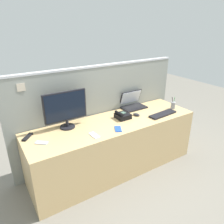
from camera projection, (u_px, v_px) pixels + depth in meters
ground_plane at (114, 167)px, 3.04m from camera, size 10.00×10.00×0.00m
desk at (114, 146)px, 2.90m from camera, size 2.27×0.67×0.71m
cubicle_divider at (100, 113)px, 3.06m from camera, size 2.51×0.08×1.38m
desktop_monitor at (66, 108)px, 2.53m from camera, size 0.52×0.18×0.45m
laptop at (132, 103)px, 3.21m from camera, size 0.36×0.25×0.25m
desk_phone at (122, 116)px, 2.85m from camera, size 0.18×0.18×0.10m
keyboard_main at (163, 114)px, 2.96m from camera, size 0.44×0.16×0.02m
computer_mouse_right_hand at (136, 115)px, 2.93m from camera, size 0.09×0.11×0.03m
pen_cup at (173, 105)px, 3.15m from camera, size 0.07×0.07×0.18m
cell_phone_white_slab at (94, 135)px, 2.43m from camera, size 0.08×0.16×0.01m
cell_phone_silver_slab at (41, 143)px, 2.28m from camera, size 0.14×0.13×0.01m
cell_phone_blue_case at (118, 129)px, 2.57m from camera, size 0.13×0.17×0.01m
tv_remote at (28, 137)px, 2.38m from camera, size 0.15×0.16×0.02m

